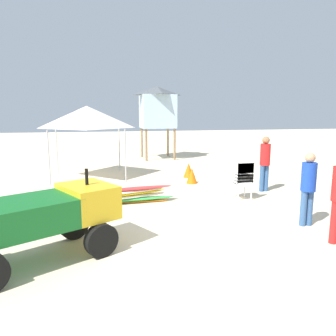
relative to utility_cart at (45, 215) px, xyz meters
The scene contains 10 objects.
ground 3.27m from the utility_cart, 15.86° to the left, with size 80.00×80.00×0.00m, color beige.
utility_cart is the anchor object (origin of this frame).
stacked_plastic_chairs 5.78m from the utility_cart, 28.39° to the left, with size 0.48×0.48×1.20m.
surfboard_pile 3.70m from the utility_cart, 58.40° to the left, with size 2.33×0.85×0.48m.
lifeguard_near_left 5.48m from the utility_cart, ahead, with size 0.32×0.32×1.66m.
lifeguard_far_right 7.17m from the utility_cart, 29.69° to the left, with size 0.32×0.32×1.79m.
popup_canopy 7.48m from the utility_cart, 84.66° to the left, with size 2.69×2.69×2.80m.
lifeguard_tower 12.89m from the utility_cart, 69.65° to the left, with size 1.98×1.98×3.97m.
traffic_cone_near 7.81m from the utility_cart, 54.50° to the left, with size 0.41×0.41×0.58m, color orange.
traffic_cone_far 6.81m from the utility_cart, 50.58° to the left, with size 0.40×0.40×0.57m, color orange.
Camera 1 is at (-2.22, -6.40, 2.49)m, focal length 33.89 mm.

